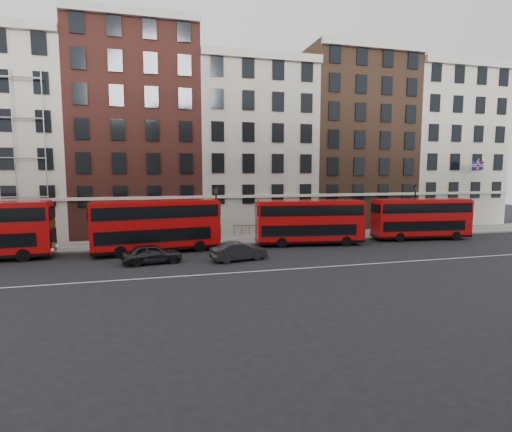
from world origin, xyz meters
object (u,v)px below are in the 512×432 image
object	(u,v)px
bus_b	(156,225)
bus_d	(421,218)
bus_c	(309,221)
car_rear	(152,254)
car_front	(239,251)
traffic_light	(468,211)

from	to	relation	value
bus_b	bus_d	world-z (taller)	bus_b
bus_c	car_rear	bearing A→B (deg)	-156.77
bus_b	car_front	size ratio (longest dim) A/B	2.48
bus_c	traffic_light	distance (m)	19.74
bus_b	car_rear	bearing A→B (deg)	-103.19
bus_b	traffic_light	bearing A→B (deg)	-4.20
bus_d	car_rear	xyz separation A→B (m)	(-26.07, -4.02, -1.45)
bus_c	bus_d	xyz separation A→B (m)	(11.97, -0.00, -0.04)
bus_b	car_rear	distance (m)	4.35
car_front	bus_c	bearing A→B (deg)	-70.71
car_front	traffic_light	bearing A→B (deg)	-88.00
bus_c	traffic_light	xyz separation A→B (m)	(19.61, 2.17, 0.22)
bus_c	bus_d	world-z (taller)	bus_c
bus_b	bus_d	bearing A→B (deg)	-7.91
car_front	bus_d	bearing A→B (deg)	-88.70
bus_d	car_rear	size ratio (longest dim) A/B	2.29
bus_d	car_front	distance (m)	20.20
bus_b	bus_c	bearing A→B (deg)	-7.89
bus_d	traffic_light	size ratio (longest dim) A/B	3.03
bus_b	bus_c	distance (m)	13.73
car_rear	car_front	size ratio (longest dim) A/B	1.00
bus_b	traffic_light	world-z (taller)	bus_b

